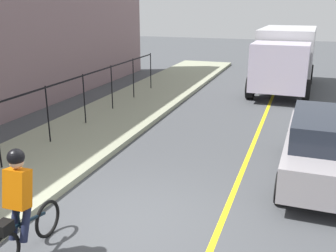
{
  "coord_description": "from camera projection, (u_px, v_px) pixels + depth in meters",
  "views": [
    {
      "loc": [
        -5.78,
        -2.76,
        3.87
      ],
      "look_at": [
        2.85,
        0.25,
        1.0
      ],
      "focal_mm": 41.74,
      "sensor_mm": 36.0,
      "label": 1
    }
  ],
  "objects": [
    {
      "name": "box_truck_background",
      "position": [
        285.0,
        56.0,
        18.01
      ],
      "size": [
        6.77,
        2.68,
        2.78
      ],
      "rotation": [
        0.0,
        0.0,
        3.12
      ],
      "color": "#B2B2B4",
      "rests_on": "ground"
    },
    {
      "name": "ground_plane",
      "position": [
        130.0,
        222.0,
        7.23
      ],
      "size": [
        80.0,
        80.0,
        0.0
      ],
      "primitive_type": "plane",
      "color": "#424548"
    },
    {
      "name": "patrol_sedan",
      "position": [
        328.0,
        146.0,
        8.71
      ],
      "size": [
        4.44,
        2.0,
        1.58
      ],
      "rotation": [
        0.0,
        0.0,
        -0.02
      ],
      "color": "gray",
      "rests_on": "ground"
    },
    {
      "name": "cyclist_lead",
      "position": [
        20.0,
        205.0,
        5.99
      ],
      "size": [
        1.71,
        0.36,
        1.83
      ],
      "rotation": [
        0.0,
        0.0,
        0.01
      ],
      "color": "black",
      "rests_on": "ground"
    },
    {
      "name": "lane_line_centre",
      "position": [
        215.0,
        238.0,
        6.73
      ],
      "size": [
        36.0,
        0.12,
        0.01
      ],
      "primitive_type": "cube",
      "color": "yellow",
      "rests_on": "ground"
    }
  ]
}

